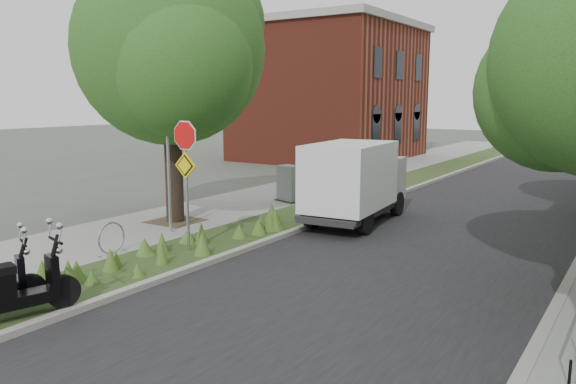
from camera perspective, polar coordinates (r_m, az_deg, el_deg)
name	(u,v)px	position (r m, az deg, el deg)	size (l,w,h in m)	color
ground	(217,272)	(12.38, -7.18, -8.02)	(120.00, 120.00, 0.00)	#4C5147
sidewalk_near	(298,190)	(22.70, 1.04, 0.22)	(3.50, 60.00, 0.12)	gray
verge	(360,196)	(21.38, 7.28, -0.44)	(2.00, 60.00, 0.12)	#2F401B
kerb_near	(384,199)	(20.97, 9.74, -0.68)	(0.20, 60.00, 0.13)	#9E9991
road	(481,211)	(19.87, 19.01, -1.80)	(7.00, 60.00, 0.01)	black
street_tree_main	(170,60)	(16.73, -11.93, 13.02)	(6.21, 5.54, 7.66)	black
bare_post	(168,159)	(15.40, -12.08, 3.35)	(0.08, 0.08, 4.00)	#A5A8AD
bike_hoop	(111,238)	(13.73, -17.51, -4.50)	(0.06, 0.78, 0.77)	#A5A8AD
sign_assembly	(186,159)	(13.26, -10.36, 3.34)	(0.94, 0.08, 3.22)	#A5A8AD
brick_building	(330,91)	(35.42, 4.32, 10.24)	(9.40, 10.40, 8.30)	maroon
scooter_near	(5,294)	(10.30, -26.77, -9.25)	(0.75, 1.94, 0.94)	black
box_truck	(355,179)	(16.82, 6.83, 1.36)	(2.21, 4.74, 2.08)	#262628
utility_cabinet	(290,184)	(19.79, 0.17, 0.80)	(1.09, 0.88, 1.27)	#262628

